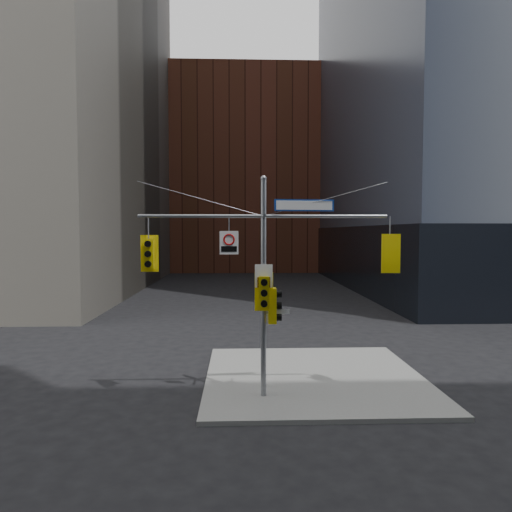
{
  "coord_description": "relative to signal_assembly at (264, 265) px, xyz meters",
  "views": [
    {
      "loc": [
        -0.78,
        -12.63,
        5.49
      ],
      "look_at": [
        -0.24,
        2.0,
        4.72
      ],
      "focal_mm": 32.0,
      "sensor_mm": 36.0,
      "label": 1
    }
  ],
  "objects": [
    {
      "name": "regulatory_sign_arm",
      "position": [
        -1.11,
        -0.02,
        0.76
      ],
      "size": [
        0.6,
        0.06,
        0.75
      ],
      "rotation": [
        0.0,
        0.0,
        -0.0
      ],
      "color": "silver",
      "rests_on": "ground"
    },
    {
      "name": "brick_midrise",
      "position": [
        0.0,
        56.01,
        9.58
      ],
      "size": [
        26.0,
        20.0,
        28.0
      ],
      "primitive_type": "cube",
      "color": "brown",
      "rests_on": "ground"
    },
    {
      "name": "traffic_light_pole_side",
      "position": [
        0.33,
        0.01,
        -1.31
      ],
      "size": [
        0.44,
        0.38,
        1.14
      ],
      "rotation": [
        0.0,
        0.0,
        1.6
      ],
      "color": "yellow",
      "rests_on": "ground"
    },
    {
      "name": "street_blade_ns",
      "position": [
        0.0,
        0.46,
        -1.66
      ],
      "size": [
        0.05,
        0.77,
        0.15
      ],
      "rotation": [
        0.0,
        0.0,
        -0.03
      ],
      "color": "#145926",
      "rests_on": "ground"
    },
    {
      "name": "traffic_light_pole_front",
      "position": [
        0.0,
        -0.27,
        -0.84
      ],
      "size": [
        0.59,
        0.47,
        1.25
      ],
      "rotation": [
        0.0,
        0.0,
        -0.04
      ],
      "color": "yellow",
      "rests_on": "ground"
    },
    {
      "name": "signal_assembly",
      "position": [
        0.0,
        0.0,
        0.0
      ],
      "size": [
        8.0,
        0.8,
        7.3
      ],
      "color": "gray",
      "rests_on": "ground"
    },
    {
      "name": "traffic_light_west_arm",
      "position": [
        -3.67,
        0.01,
        0.38
      ],
      "size": [
        0.57,
        0.46,
        1.19
      ],
      "rotation": [
        0.0,
        0.0,
        0.05
      ],
      "color": "yellow",
      "rests_on": "ground"
    },
    {
      "name": "sidewalk_corner",
      "position": [
        2.0,
        2.01,
        -4.34
      ],
      "size": [
        8.0,
        8.0,
        0.15
      ],
      "primitive_type": "cube",
      "color": "gray",
      "rests_on": "ground"
    },
    {
      "name": "street_blade_ew",
      "position": [
        0.45,
        0.01,
        -1.51
      ],
      "size": [
        0.81,
        0.08,
        0.16
      ],
      "rotation": [
        0.0,
        0.0,
        0.06
      ],
      "color": "silver",
      "rests_on": "ground"
    },
    {
      "name": "street_sign_blade",
      "position": [
        1.31,
        0.0,
        1.93
      ],
      "size": [
        1.95,
        0.23,
        0.38
      ],
      "rotation": [
        0.0,
        0.0,
        0.09
      ],
      "color": "navy",
      "rests_on": "ground"
    },
    {
      "name": "traffic_light_east_arm",
      "position": [
        4.1,
        0.0,
        0.38
      ],
      "size": [
        0.6,
        0.49,
        1.26
      ],
      "rotation": [
        0.0,
        0.0,
        3.07
      ],
      "color": "yellow",
      "rests_on": "ground"
    },
    {
      "name": "ground",
      "position": [
        0.0,
        -1.99,
        -4.42
      ],
      "size": [
        160.0,
        160.0,
        0.0
      ],
      "primitive_type": "plane",
      "color": "black",
      "rests_on": "ground"
    },
    {
      "name": "regulatory_sign_pole",
      "position": [
        0.0,
        -0.11,
        -0.35
      ],
      "size": [
        0.57,
        0.06,
        0.75
      ],
      "rotation": [
        0.0,
        0.0,
        -0.04
      ],
      "color": "silver",
      "rests_on": "ground"
    }
  ]
}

